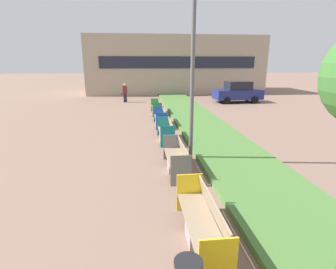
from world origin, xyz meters
The scene contains 10 objects.
planter_grass_strip centered at (3.20, 12.00, 0.09)m, with size 2.80×120.00×0.18m.
building_backdrop centered at (4.00, 34.29, 3.15)m, with size 19.69×8.30×6.30m.
bench_yellow_frame centered at (0.94, 6.29, 0.38)m, with size 0.65×2.40×0.94m.
bench_grey_frame centered at (0.94, 9.88, 0.37)m, with size 0.65×2.23×0.94m.
bench_teal_frame centered at (0.94, 13.35, 0.36)m, with size 0.65×1.97×0.94m.
bench_blue_frame centered at (0.94, 16.40, 0.37)m, with size 0.65×2.05×0.94m.
bench_green_frame centered at (0.94, 19.88, 0.37)m, with size 0.65×2.15×0.94m.
street_lamp_post centered at (1.55, 10.67, 3.94)m, with size 0.24×0.44×7.11m.
pedestrian_walking centered at (-1.52, 25.74, 0.84)m, with size 0.53×0.24×1.67m.
parked_car_distant centered at (8.51, 24.55, 0.91)m, with size 4.29×2.00×1.86m.
Camera 1 is at (-0.23, 1.84, 3.51)m, focal length 28.00 mm.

